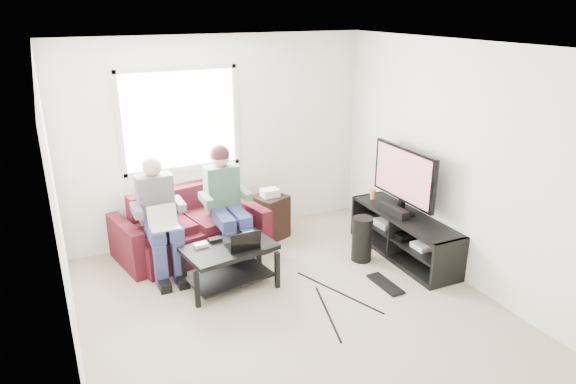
{
  "coord_description": "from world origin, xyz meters",
  "views": [
    {
      "loc": [
        -1.97,
        -3.93,
        2.94
      ],
      "look_at": [
        0.19,
        0.6,
        1.09
      ],
      "focal_mm": 32.0,
      "sensor_mm": 36.0,
      "label": 1
    }
  ],
  "objects_px": {
    "coffee_table": "(230,257)",
    "end_table": "(270,215)",
    "subwoofer": "(362,239)",
    "sofa": "(190,231)",
    "tv": "(404,176)",
    "tv_stand": "(404,238)"
  },
  "relations": [
    {
      "from": "tv_stand",
      "to": "tv",
      "type": "bearing_deg",
      "value": 91.47
    },
    {
      "from": "sofa",
      "to": "tv",
      "type": "bearing_deg",
      "value": -25.32
    },
    {
      "from": "tv_stand",
      "to": "tv",
      "type": "distance_m",
      "value": 0.77
    },
    {
      "from": "tv_stand",
      "to": "subwoofer",
      "type": "height_order",
      "value": "subwoofer"
    },
    {
      "from": "sofa",
      "to": "coffee_table",
      "type": "distance_m",
      "value": 0.99
    },
    {
      "from": "tv",
      "to": "end_table",
      "type": "xyz_separation_m",
      "value": [
        -1.26,
        1.12,
        -0.7
      ]
    },
    {
      "from": "sofa",
      "to": "coffee_table",
      "type": "relative_size",
      "value": 1.79
    },
    {
      "from": "coffee_table",
      "to": "end_table",
      "type": "relative_size",
      "value": 1.54
    },
    {
      "from": "coffee_table",
      "to": "tv_stand",
      "type": "relative_size",
      "value": 0.63
    },
    {
      "from": "tv_stand",
      "to": "subwoofer",
      "type": "distance_m",
      "value": 0.55
    },
    {
      "from": "coffee_table",
      "to": "subwoofer",
      "type": "xyz_separation_m",
      "value": [
        1.64,
        -0.11,
        -0.08
      ]
    },
    {
      "from": "subwoofer",
      "to": "sofa",
      "type": "bearing_deg",
      "value": 149.27
    },
    {
      "from": "coffee_table",
      "to": "subwoofer",
      "type": "height_order",
      "value": "subwoofer"
    },
    {
      "from": "coffee_table",
      "to": "end_table",
      "type": "bearing_deg",
      "value": 47.1
    },
    {
      "from": "sofa",
      "to": "coffee_table",
      "type": "height_order",
      "value": "sofa"
    },
    {
      "from": "coffee_table",
      "to": "subwoofer",
      "type": "bearing_deg",
      "value": -3.89
    },
    {
      "from": "sofa",
      "to": "end_table",
      "type": "xyz_separation_m",
      "value": [
        1.09,
        0.01,
        0.0
      ]
    },
    {
      "from": "sofa",
      "to": "end_table",
      "type": "distance_m",
      "value": 1.09
    },
    {
      "from": "sofa",
      "to": "tv",
      "type": "height_order",
      "value": "tv"
    },
    {
      "from": "tv",
      "to": "subwoofer",
      "type": "xyz_separation_m",
      "value": [
        -0.53,
        0.03,
        -0.73
      ]
    },
    {
      "from": "sofa",
      "to": "subwoofer",
      "type": "bearing_deg",
      "value": -30.73
    },
    {
      "from": "coffee_table",
      "to": "tv",
      "type": "xyz_separation_m",
      "value": [
        2.17,
        -0.14,
        0.65
      ]
    }
  ]
}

